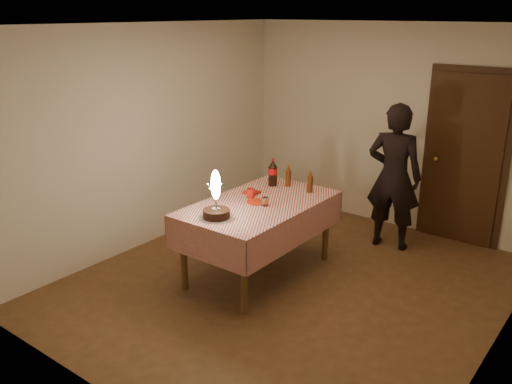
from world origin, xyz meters
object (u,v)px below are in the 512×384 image
(red_cup, at_px, (251,193))
(amber_bottle_right, at_px, (310,182))
(dining_table, at_px, (259,212))
(red_plate, at_px, (257,202))
(amber_bottle_left, at_px, (288,176))
(photographer, at_px, (394,177))
(clear_cup, at_px, (265,202))
(cola_bottle, at_px, (273,173))
(birthday_cake, at_px, (216,206))

(red_cup, height_order, amber_bottle_right, amber_bottle_right)
(dining_table, bearing_deg, red_plate, -162.59)
(amber_bottle_left, xyz_separation_m, photographer, (0.88, 0.91, -0.07))
(clear_cup, xyz_separation_m, amber_bottle_right, (0.13, 0.65, 0.07))
(amber_bottle_left, height_order, amber_bottle_right, same)
(cola_bottle, relative_size, amber_bottle_left, 1.25)
(dining_table, distance_m, red_cup, 0.24)
(amber_bottle_left, bearing_deg, red_plate, -85.09)
(cola_bottle, distance_m, amber_bottle_right, 0.47)
(red_plate, relative_size, amber_bottle_right, 0.86)
(dining_table, xyz_separation_m, amber_bottle_right, (0.24, 0.61, 0.23))
(red_cup, relative_size, amber_bottle_left, 0.39)
(amber_bottle_left, bearing_deg, amber_bottle_right, -8.07)
(red_plate, bearing_deg, amber_bottle_left, 94.91)
(clear_cup, distance_m, cola_bottle, 0.70)
(red_plate, height_order, red_cup, red_cup)
(photographer, bearing_deg, dining_table, -117.33)
(birthday_cake, bearing_deg, cola_bottle, 98.13)
(red_plate, bearing_deg, dining_table, 17.41)
(clear_cup, distance_m, photographer, 1.74)
(birthday_cake, height_order, photographer, photographer)
(clear_cup, bearing_deg, amber_bottle_left, 105.28)
(clear_cup, distance_m, amber_bottle_right, 0.67)
(birthday_cake, height_order, amber_bottle_right, birthday_cake)
(amber_bottle_right, xyz_separation_m, photographer, (0.56, 0.95, -0.07))
(cola_bottle, height_order, amber_bottle_right, cola_bottle)
(dining_table, bearing_deg, amber_bottle_right, 68.20)
(birthday_cake, height_order, clear_cup, birthday_cake)
(amber_bottle_right, distance_m, photographer, 1.11)
(amber_bottle_right, bearing_deg, red_cup, -127.47)
(birthday_cake, bearing_deg, clear_cup, 72.83)
(dining_table, distance_m, amber_bottle_left, 0.70)
(birthday_cake, bearing_deg, dining_table, 84.36)
(cola_bottle, bearing_deg, amber_bottle_left, 32.56)
(cola_bottle, xyz_separation_m, photographer, (1.03, 1.00, -0.10))
(amber_bottle_right, bearing_deg, cola_bottle, -173.98)
(birthday_cake, relative_size, amber_bottle_right, 1.88)
(red_cup, relative_size, cola_bottle, 0.31)
(dining_table, bearing_deg, birthday_cake, -95.64)
(amber_bottle_right, bearing_deg, dining_table, -111.80)
(red_plate, xyz_separation_m, red_cup, (-0.15, 0.08, 0.05))
(photographer, bearing_deg, clear_cup, -113.39)
(red_cup, height_order, clear_cup, red_cup)
(red_cup, distance_m, photographer, 1.78)
(red_plate, height_order, photographer, photographer)
(dining_table, bearing_deg, amber_bottle_left, 96.69)
(clear_cup, bearing_deg, dining_table, 159.69)
(red_plate, height_order, cola_bottle, cola_bottle)
(red_plate, height_order, clear_cup, clear_cup)
(red_plate, xyz_separation_m, amber_bottle_left, (-0.06, 0.66, 0.11))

